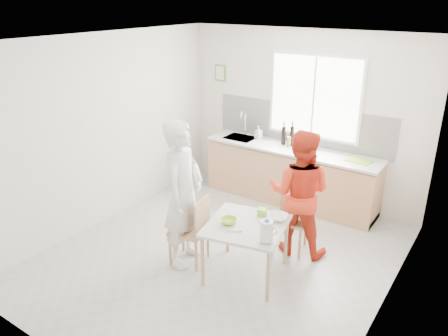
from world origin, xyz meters
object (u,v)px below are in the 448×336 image
object	(u,v)px
chair_left	(194,228)
person_red	(299,193)
bowl_white	(277,217)
person_white	(183,194)
dining_table	(246,230)
wine_bottle_b	(284,135)
chair_far	(292,214)
wine_bottle_a	(292,136)
milk_jug	(267,231)
bowl_green	(229,221)

from	to	relation	value
chair_left	person_red	world-z (taller)	person_red
bowl_white	person_white	bearing A→B (deg)	-155.03
dining_table	chair_left	distance (m)	0.69
chair_left	bowl_white	bearing A→B (deg)	104.28
chair_left	wine_bottle_b	size ratio (longest dim) A/B	2.98
dining_table	wine_bottle_b	size ratio (longest dim) A/B	3.50
wine_bottle_b	chair_far	bearing A→B (deg)	-57.97
chair_left	wine_bottle_a	distance (m)	2.43
milk_jug	wine_bottle_a	xyz separation A→B (m)	(-0.90, 2.42, 0.27)
bowl_green	wine_bottle_a	world-z (taller)	wine_bottle_a
person_red	bowl_white	world-z (taller)	person_red
person_white	dining_table	bearing A→B (deg)	-90.00
dining_table	chair_far	size ratio (longest dim) A/B	1.18
bowl_green	person_white	bearing A→B (deg)	-172.47
milk_jug	dining_table	bearing A→B (deg)	139.06
person_red	wine_bottle_a	bearing A→B (deg)	-72.47
chair_far	person_white	distance (m)	1.48
person_white	person_red	distance (m)	1.46
milk_jug	wine_bottle_a	bearing A→B (deg)	98.10
bowl_green	wine_bottle_b	distance (m)	2.36
dining_table	wine_bottle_a	world-z (taller)	wine_bottle_a
wine_bottle_a	chair_far	bearing A→B (deg)	-62.77
chair_left	bowl_green	bearing A→B (deg)	84.08
chair_left	milk_jug	size ratio (longest dim) A/B	3.54
bowl_green	milk_jug	xyz separation A→B (m)	(0.56, -0.11, 0.11)
bowl_green	milk_jug	bearing A→B (deg)	-11.54
wine_bottle_b	wine_bottle_a	bearing A→B (deg)	6.87
dining_table	person_white	xyz separation A→B (m)	(-0.79, -0.17, 0.31)
dining_table	milk_jug	xyz separation A→B (m)	(0.38, -0.21, 0.21)
dining_table	bowl_white	size ratio (longest dim) A/B	4.38
chair_left	person_white	bearing A→B (deg)	-90.00
chair_far	milk_jug	bearing A→B (deg)	-91.37
wine_bottle_a	person_white	bearing A→B (deg)	-96.40
milk_jug	wine_bottle_b	distance (m)	2.63
bowl_green	milk_jug	distance (m)	0.58
chair_far	wine_bottle_a	bearing A→B (deg)	104.98
chair_left	bowl_green	xyz separation A→B (m)	(0.48, 0.05, 0.22)
dining_table	chair_far	distance (m)	0.90
chair_far	bowl_green	bearing A→B (deg)	-122.38
chair_left	person_white	size ratio (longest dim) A/B	0.49
chair_left	dining_table	bearing A→B (deg)	90.00
dining_table	wine_bottle_b	bearing A→B (deg)	106.71
chair_far	wine_bottle_a	size ratio (longest dim) A/B	2.78
milk_jug	person_red	bearing A→B (deg)	83.59
bowl_green	wine_bottle_b	world-z (taller)	wine_bottle_b
wine_bottle_a	wine_bottle_b	bearing A→B (deg)	-173.13
bowl_green	bowl_white	xyz separation A→B (m)	(0.42, 0.40, 0.00)
person_white	bowl_white	size ratio (longest dim) A/B	7.69
person_white	person_red	world-z (taller)	person_white
person_white	wine_bottle_a	size ratio (longest dim) A/B	5.76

